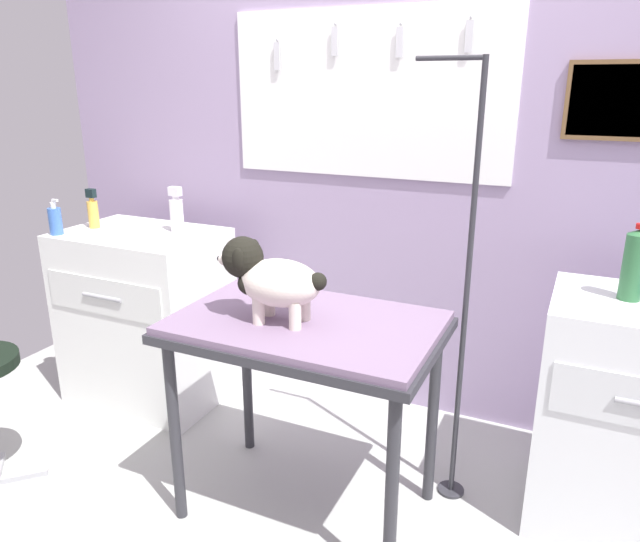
{
  "coord_description": "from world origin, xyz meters",
  "views": [
    {
      "loc": [
        0.9,
        -1.5,
        1.65
      ],
      "look_at": [
        0.04,
        0.34,
        1.0
      ],
      "focal_mm": 33.0,
      "sensor_mm": 36.0,
      "label": 1
    }
  ],
  "objects_px": {
    "grooming_arm": "(463,312)",
    "cabinet_right": "(636,419)",
    "dog": "(269,278)",
    "spray_bottle_short": "(93,211)",
    "counter_left": "(147,316)",
    "grooming_table": "(306,341)",
    "soda_bottle": "(634,265)"
  },
  "relations": [
    {
      "from": "dog",
      "to": "spray_bottle_short",
      "type": "relative_size",
      "value": 2.05
    },
    {
      "from": "dog",
      "to": "cabinet_right",
      "type": "height_order",
      "value": "dog"
    },
    {
      "from": "grooming_arm",
      "to": "counter_left",
      "type": "bearing_deg",
      "value": 175.62
    },
    {
      "from": "counter_left",
      "to": "spray_bottle_short",
      "type": "relative_size",
      "value": 4.49
    },
    {
      "from": "grooming_table",
      "to": "dog",
      "type": "relative_size",
      "value": 2.33
    },
    {
      "from": "cabinet_right",
      "to": "spray_bottle_short",
      "type": "xyz_separation_m",
      "value": [
        -2.61,
        -0.0,
        0.56
      ]
    },
    {
      "from": "grooming_arm",
      "to": "cabinet_right",
      "type": "bearing_deg",
      "value": 9.41
    },
    {
      "from": "cabinet_right",
      "to": "spray_bottle_short",
      "type": "bearing_deg",
      "value": -179.94
    },
    {
      "from": "spray_bottle_short",
      "to": "counter_left",
      "type": "bearing_deg",
      "value": 5.24
    },
    {
      "from": "dog",
      "to": "soda_bottle",
      "type": "relative_size",
      "value": 1.53
    },
    {
      "from": "soda_bottle",
      "to": "grooming_arm",
      "type": "bearing_deg",
      "value": -167.17
    },
    {
      "from": "grooming_table",
      "to": "dog",
      "type": "bearing_deg",
      "value": -151.91
    },
    {
      "from": "grooming_table",
      "to": "grooming_arm",
      "type": "height_order",
      "value": "grooming_arm"
    },
    {
      "from": "grooming_table",
      "to": "cabinet_right",
      "type": "bearing_deg",
      "value": 21.23
    },
    {
      "from": "dog",
      "to": "cabinet_right",
      "type": "relative_size",
      "value": 0.46
    },
    {
      "from": "grooming_table",
      "to": "dog",
      "type": "distance_m",
      "value": 0.28
    },
    {
      "from": "spray_bottle_short",
      "to": "dog",
      "type": "bearing_deg",
      "value": -20.64
    },
    {
      "from": "counter_left",
      "to": "cabinet_right",
      "type": "relative_size",
      "value": 1.01
    },
    {
      "from": "grooming_table",
      "to": "cabinet_right",
      "type": "relative_size",
      "value": 1.08
    },
    {
      "from": "grooming_arm",
      "to": "dog",
      "type": "relative_size",
      "value": 4.12
    },
    {
      "from": "grooming_arm",
      "to": "spray_bottle_short",
      "type": "distance_m",
      "value": 1.97
    },
    {
      "from": "soda_bottle",
      "to": "spray_bottle_short",
      "type": "bearing_deg",
      "value": -179.49
    },
    {
      "from": "grooming_arm",
      "to": "dog",
      "type": "xyz_separation_m",
      "value": [
        -0.62,
        -0.4,
        0.17
      ]
    },
    {
      "from": "grooming_table",
      "to": "grooming_arm",
      "type": "xyz_separation_m",
      "value": [
        0.5,
        0.34,
        0.08
      ]
    },
    {
      "from": "grooming_arm",
      "to": "cabinet_right",
      "type": "xyz_separation_m",
      "value": [
        0.65,
        0.11,
        -0.36
      ]
    },
    {
      "from": "grooming_arm",
      "to": "counter_left",
      "type": "height_order",
      "value": "grooming_arm"
    },
    {
      "from": "dog",
      "to": "spray_bottle_short",
      "type": "xyz_separation_m",
      "value": [
        -1.34,
        0.51,
        0.02
      ]
    },
    {
      "from": "grooming_arm",
      "to": "counter_left",
      "type": "xyz_separation_m",
      "value": [
        -1.69,
        0.13,
        -0.35
      ]
    },
    {
      "from": "grooming_arm",
      "to": "spray_bottle_short",
      "type": "relative_size",
      "value": 8.47
    },
    {
      "from": "counter_left",
      "to": "soda_bottle",
      "type": "xyz_separation_m",
      "value": [
        2.24,
        -0.0,
        0.58
      ]
    },
    {
      "from": "cabinet_right",
      "to": "soda_bottle",
      "type": "relative_size",
      "value": 3.29
    },
    {
      "from": "counter_left",
      "to": "grooming_arm",
      "type": "bearing_deg",
      "value": -4.38
    }
  ]
}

